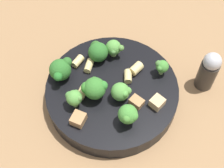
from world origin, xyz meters
TOP-DOWN VIEW (x-y plane):
  - ground_plane at (0.00, 0.00)m, footprint 2.00×2.00m
  - pasta_bowl at (0.00, 0.00)m, footprint 0.24×0.24m
  - broccoli_floret_0 at (0.06, 0.03)m, footprint 0.04×0.04m
  - broccoli_floret_1 at (0.03, -0.09)m, footprint 0.02×0.02m
  - broccoli_floret_2 at (0.07, -0.00)m, footprint 0.03×0.03m
  - broccoli_floret_3 at (0.02, 0.09)m, footprint 0.04×0.04m
  - broccoli_floret_4 at (-0.02, 0.03)m, footprint 0.04×0.04m
  - broccoli_floret_5 at (-0.07, -0.03)m, footprint 0.03×0.03m
  - broccoli_floret_6 at (-0.04, 0.06)m, footprint 0.03×0.03m
  - broccoli_floret_7 at (-0.02, -0.02)m, footprint 0.03×0.03m
  - rigatoni_0 at (0.04, -0.04)m, footprint 0.03×0.03m
  - rigatoni_1 at (0.02, -0.03)m, footprint 0.02×0.01m
  - rigatoni_2 at (-0.02, 0.05)m, footprint 0.03×0.02m
  - rigatoni_3 at (0.04, 0.04)m, footprint 0.03×0.02m
  - rigatoni_4 at (0.05, 0.06)m, footprint 0.03×0.02m
  - chicken_chunk_0 at (-0.03, -0.04)m, footprint 0.03×0.03m
  - chicken_chunk_1 at (-0.03, -0.08)m, footprint 0.03×0.03m
  - chicken_chunk_2 at (-0.07, 0.05)m, footprint 0.03×0.03m
  - pepper_shaker at (0.04, -0.17)m, footprint 0.03×0.03m

SIDE VIEW (x-z plane):
  - ground_plane at x=0.00m, z-range 0.00..0.00m
  - pasta_bowl at x=0.00m, z-range 0.00..0.04m
  - chicken_chunk_0 at x=-0.03m, z-range 0.04..0.05m
  - rigatoni_3 at x=0.04m, z-range 0.04..0.05m
  - rigatoni_4 at x=0.05m, z-range 0.04..0.05m
  - rigatoni_1 at x=0.02m, z-range 0.04..0.05m
  - rigatoni_2 at x=-0.02m, z-range 0.04..0.05m
  - chicken_chunk_2 at x=-0.07m, z-range 0.04..0.05m
  - pepper_shaker at x=0.04m, z-range 0.00..0.09m
  - chicken_chunk_1 at x=-0.03m, z-range 0.04..0.05m
  - rigatoni_0 at x=0.04m, z-range 0.04..0.05m
  - broccoli_floret_2 at x=0.07m, z-range 0.04..0.07m
  - broccoli_floret_1 at x=0.03m, z-range 0.04..0.07m
  - broccoli_floret_7 at x=-0.02m, z-range 0.04..0.07m
  - broccoli_floret_0 at x=0.06m, z-range 0.04..0.08m
  - broccoli_floret_3 at x=0.02m, z-range 0.04..0.08m
  - broccoli_floret_6 at x=-0.04m, z-range 0.04..0.08m
  - broccoli_floret_5 at x=-0.07m, z-range 0.04..0.08m
  - broccoli_floret_4 at x=-0.02m, z-range 0.04..0.09m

